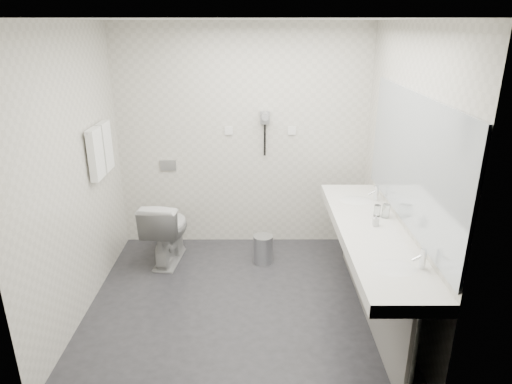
{
  "coord_description": "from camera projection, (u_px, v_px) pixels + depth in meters",
  "views": [
    {
      "loc": [
        0.14,
        -3.66,
        2.48
      ],
      "look_at": [
        0.15,
        0.15,
        1.05
      ],
      "focal_mm": 31.82,
      "sensor_mm": 36.0,
      "label": 1
    }
  ],
  "objects": [
    {
      "name": "floor",
      "position": [
        240.0,
        301.0,
        4.3
      ],
      "size": [
        2.8,
        2.8,
        0.0
      ],
      "primitive_type": "plane",
      "color": "#26252A",
      "rests_on": "ground"
    },
    {
      "name": "ceiling",
      "position": [
        236.0,
        19.0,
        3.42
      ],
      "size": [
        2.8,
        2.8,
        0.0
      ],
      "primitive_type": "plane",
      "rotation": [
        3.14,
        0.0,
        0.0
      ],
      "color": "silver",
      "rests_on": "wall_back"
    },
    {
      "name": "wall_back",
      "position": [
        242.0,
        139.0,
        5.07
      ],
      "size": [
        2.8,
        0.0,
        2.8
      ],
      "primitive_type": "plane",
      "rotation": [
        1.57,
        0.0,
        0.0
      ],
      "color": "beige",
      "rests_on": "floor"
    },
    {
      "name": "wall_front",
      "position": [
        231.0,
        247.0,
        2.64
      ],
      "size": [
        2.8,
        0.0,
        2.8
      ],
      "primitive_type": "plane",
      "rotation": [
        -1.57,
        0.0,
        0.0
      ],
      "color": "beige",
      "rests_on": "floor"
    },
    {
      "name": "wall_left",
      "position": [
        74.0,
        176.0,
        3.85
      ],
      "size": [
        0.0,
        2.6,
        2.6
      ],
      "primitive_type": "plane",
      "rotation": [
        1.57,
        0.0,
        1.57
      ],
      "color": "beige",
      "rests_on": "floor"
    },
    {
      "name": "wall_right",
      "position": [
        403.0,
        176.0,
        3.86
      ],
      "size": [
        0.0,
        2.6,
        2.6
      ],
      "primitive_type": "plane",
      "rotation": [
        1.57,
        0.0,
        -1.57
      ],
      "color": "beige",
      "rests_on": "floor"
    },
    {
      "name": "vanity_counter",
      "position": [
        371.0,
        234.0,
        3.83
      ],
      "size": [
        0.55,
        2.2,
        0.1
      ],
      "primitive_type": "cube",
      "color": "silver",
      "rests_on": "floor"
    },
    {
      "name": "vanity_panel",
      "position": [
        370.0,
        278.0,
        3.98
      ],
      "size": [
        0.03,
        2.15,
        0.75
      ],
      "primitive_type": "cube",
      "color": "gray",
      "rests_on": "floor"
    },
    {
      "name": "vanity_post_near",
      "position": [
        412.0,
        361.0,
        3.01
      ],
      "size": [
        0.06,
        0.06,
        0.75
      ],
      "primitive_type": "cylinder",
      "color": "silver",
      "rests_on": "floor"
    },
    {
      "name": "vanity_post_far",
      "position": [
        350.0,
        227.0,
        4.95
      ],
      "size": [
        0.06,
        0.06,
        0.75
      ],
      "primitive_type": "cylinder",
      "color": "silver",
      "rests_on": "floor"
    },
    {
      "name": "mirror",
      "position": [
        411.0,
        160.0,
        3.6
      ],
      "size": [
        0.02,
        2.2,
        1.05
      ],
      "primitive_type": "cube",
      "color": "#B2BCC6",
      "rests_on": "wall_right"
    },
    {
      "name": "basin_near",
      "position": [
        394.0,
        270.0,
        3.21
      ],
      "size": [
        0.4,
        0.31,
        0.05
      ],
      "primitive_type": "ellipsoid",
      "color": "white",
      "rests_on": "vanity_counter"
    },
    {
      "name": "basin_far",
      "position": [
        356.0,
        202.0,
        4.43
      ],
      "size": [
        0.4,
        0.31,
        0.05
      ],
      "primitive_type": "ellipsoid",
      "color": "white",
      "rests_on": "vanity_counter"
    },
    {
      "name": "faucet_near",
      "position": [
        423.0,
        259.0,
        3.18
      ],
      "size": [
        0.04,
        0.04,
        0.15
      ],
      "primitive_type": "cylinder",
      "color": "silver",
      "rests_on": "vanity_counter"
    },
    {
      "name": "faucet_far",
      "position": [
        376.0,
        193.0,
        4.39
      ],
      "size": [
        0.04,
        0.04,
        0.15
      ],
      "primitive_type": "cylinder",
      "color": "silver",
      "rests_on": "vanity_counter"
    },
    {
      "name": "soap_bottle_a",
      "position": [
        376.0,
        220.0,
        3.85
      ],
      "size": [
        0.05,
        0.05,
        0.11
      ],
      "primitive_type": "imported",
      "rotation": [
        0.0,
        0.0,
        -0.04
      ],
      "color": "silver",
      "rests_on": "vanity_counter"
    },
    {
      "name": "glass_left",
      "position": [
        386.0,
        211.0,
        4.01
      ],
      "size": [
        0.08,
        0.08,
        0.12
      ],
      "primitive_type": "cylinder",
      "rotation": [
        0.0,
        0.0,
        -0.15
      ],
      "color": "silver",
      "rests_on": "vanity_counter"
    },
    {
      "name": "glass_right",
      "position": [
        377.0,
        211.0,
        4.04
      ],
      "size": [
        0.07,
        0.07,
        0.11
      ],
      "primitive_type": "cylinder",
      "rotation": [
        0.0,
        0.0,
        -0.17
      ],
      "color": "silver",
      "rests_on": "vanity_counter"
    },
    {
      "name": "toilet",
      "position": [
        167.0,
        230.0,
        4.92
      ],
      "size": [
        0.49,
        0.76,
        0.73
      ],
      "primitive_type": "imported",
      "rotation": [
        0.0,
        0.0,
        3.02
      ],
      "color": "white",
      "rests_on": "floor"
    },
    {
      "name": "flush_plate",
      "position": [
        168.0,
        165.0,
        5.16
      ],
      "size": [
        0.18,
        0.02,
        0.12
      ],
      "primitive_type": "cube",
      "color": "#B2B5BA",
      "rests_on": "wall_back"
    },
    {
      "name": "pedal_bin",
      "position": [
        263.0,
        250.0,
        4.95
      ],
      "size": [
        0.22,
        0.22,
        0.3
      ],
      "primitive_type": "cylinder",
      "rotation": [
        0.0,
        0.0,
        0.04
      ],
      "color": "#B2B5BA",
      "rests_on": "floor"
    },
    {
      "name": "bin_lid",
      "position": [
        263.0,
        237.0,
        4.89
      ],
      "size": [
        0.22,
        0.22,
        0.02
      ],
      "primitive_type": "cylinder",
      "color": "#B2B5BA",
      "rests_on": "pedal_bin"
    },
    {
      "name": "towel_rail",
      "position": [
        97.0,
        127.0,
        4.26
      ],
      "size": [
        0.02,
        0.62,
        0.02
      ],
      "primitive_type": "cylinder",
      "rotation": [
        1.57,
        0.0,
        0.0
      ],
      "color": "silver",
      "rests_on": "wall_left"
    },
    {
      "name": "towel_near",
      "position": [
        96.0,
        154.0,
        4.21
      ],
      "size": [
        0.07,
        0.24,
        0.48
      ],
      "primitive_type": "cube",
      "color": "white",
      "rests_on": "towel_rail"
    },
    {
      "name": "towel_far",
      "position": [
        105.0,
        146.0,
        4.47
      ],
      "size": [
        0.07,
        0.24,
        0.48
      ],
      "primitive_type": "cube",
      "color": "white",
      "rests_on": "towel_rail"
    },
    {
      "name": "dryer_cradle",
      "position": [
        265.0,
        118.0,
        4.96
      ],
      "size": [
        0.1,
        0.04,
        0.14
      ],
      "primitive_type": "cube",
      "color": "gray",
      "rests_on": "wall_back"
    },
    {
      "name": "dryer_barrel",
      "position": [
        265.0,
        116.0,
        4.88
      ],
      "size": [
        0.08,
        0.14,
        0.08
      ],
      "primitive_type": "cylinder",
      "rotation": [
        1.57,
        0.0,
        0.0
      ],
      "color": "gray",
      "rests_on": "dryer_cradle"
    },
    {
      "name": "dryer_cord",
      "position": [
        265.0,
        140.0,
        5.03
      ],
      "size": [
        0.02,
        0.02,
        0.35
      ],
      "primitive_type": "cylinder",
      "color": "black",
      "rests_on": "dryer_cradle"
    },
    {
      "name": "switch_plate_a",
      "position": [
        229.0,
        131.0,
        5.03
      ],
      "size": [
        0.09,
        0.02,
        0.09
      ],
      "primitive_type": "cube",
      "color": "white",
      "rests_on": "wall_back"
    },
    {
      "name": "switch_plate_b",
      "position": [
        292.0,
        131.0,
        5.03
      ],
      "size": [
        0.09,
        0.02,
        0.09
      ],
      "primitive_type": "cube",
      "color": "white",
      "rests_on": "wall_back"
    }
  ]
}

